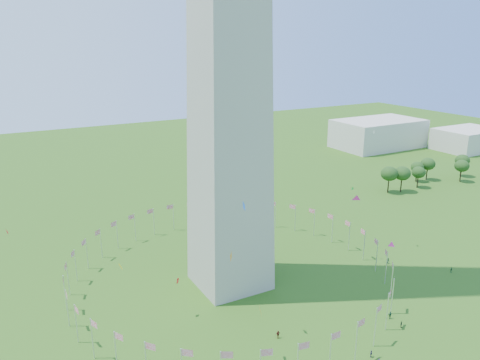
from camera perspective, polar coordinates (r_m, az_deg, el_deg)
name	(u,v)px	position (r m, az deg, el deg)	size (l,w,h in m)	color
flag_ring	(230,267)	(122.30, -1.23, -10.54)	(80.24, 80.24, 9.00)	silver
gov_building_east_a	(378,133)	(285.32, 16.47, 5.46)	(50.00, 30.00, 16.00)	beige
gov_building_east_b	(468,139)	(297.24, 26.03, 4.48)	(35.00, 25.00, 12.00)	beige
kites_aloft	(355,238)	(101.52, 13.79, -6.93)	(99.05, 64.17, 29.37)	#CC2699
tree_line_east	(424,174)	(216.83, 21.55, 0.71)	(53.85, 15.39, 10.82)	#28521B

